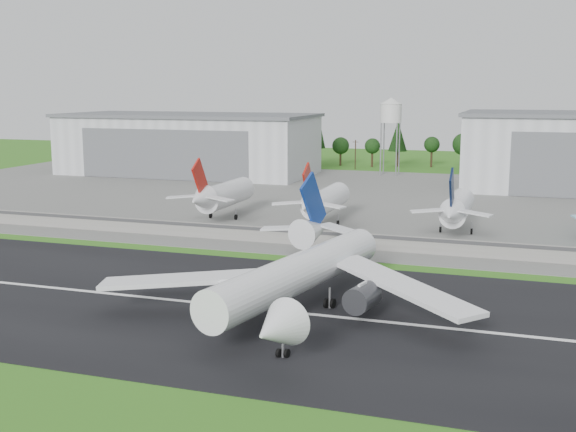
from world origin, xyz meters
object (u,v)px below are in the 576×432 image
(parked_jet_red_a, at_px, (221,195))
(parked_jet_red_b, at_px, (323,201))
(main_airliner, at_px, (298,282))
(parked_jet_navy, at_px, (456,208))

(parked_jet_red_a, distance_m, parked_jet_red_b, 26.64)
(main_airliner, bearing_deg, parked_jet_red_b, -65.51)
(parked_jet_navy, bearing_deg, parked_jet_red_a, 179.97)
(main_airliner, height_order, parked_jet_red_b, main_airliner)
(parked_jet_red_a, height_order, parked_jet_red_b, parked_jet_red_a)
(parked_jet_red_b, xyz_separation_m, parked_jet_navy, (31.41, -0.01, -0.05))
(parked_jet_red_a, relative_size, parked_jet_navy, 1.00)
(parked_jet_red_a, bearing_deg, parked_jet_red_b, -0.04)
(parked_jet_red_b, distance_m, parked_jet_navy, 31.41)
(main_airliner, height_order, parked_jet_red_a, main_airliner)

